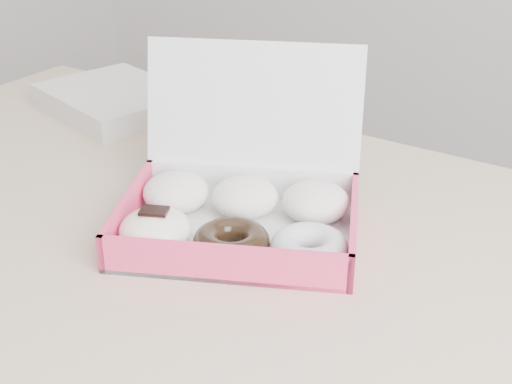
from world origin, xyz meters
The scene contains 3 objects.
table centered at (0.00, 0.00, 0.67)m, with size 1.20×0.80×0.75m.
donut_box centered at (0.12, 0.02, 0.78)m, with size 0.37×0.36×0.21m.
newspapers centered at (-0.31, 0.26, 0.77)m, with size 0.25×0.20×0.04m, color white.
Camera 1 is at (0.58, -0.63, 1.21)m, focal length 50.00 mm.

